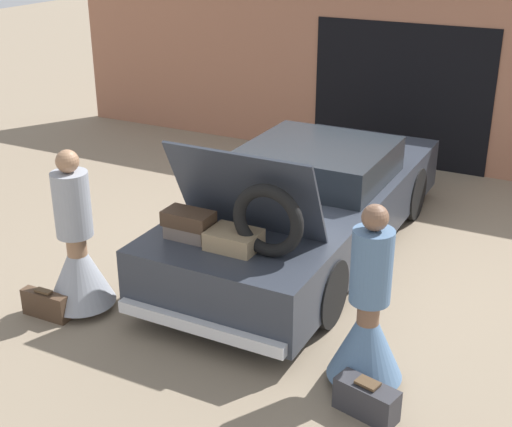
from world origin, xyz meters
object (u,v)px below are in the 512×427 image
(person_left, at_px, (78,255))
(suitcase_beside_left_person, at_px, (45,305))
(car, at_px, (308,205))
(person_right, at_px, (368,323))
(suitcase_beside_right_person, at_px, (366,399))

(person_left, distance_m, suitcase_beside_left_person, 0.59)
(car, distance_m, person_right, 2.62)
(car, distance_m, suitcase_beside_left_person, 3.14)
(car, height_order, person_right, car)
(car, relative_size, suitcase_beside_left_person, 9.52)
(car, bearing_deg, person_right, -55.59)
(car, xyz_separation_m, person_right, (1.48, -2.16, 0.01))
(person_left, height_order, suitcase_beside_left_person, person_left)
(person_left, bearing_deg, car, 145.21)
(person_left, xyz_separation_m, suitcase_beside_left_person, (-0.21, -0.31, -0.46))
(person_right, relative_size, suitcase_beside_right_person, 2.97)
(person_right, height_order, suitcase_beside_left_person, person_right)
(car, relative_size, person_left, 2.90)
(car, bearing_deg, person_left, -122.77)
(person_right, relative_size, suitcase_beside_left_person, 3.21)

